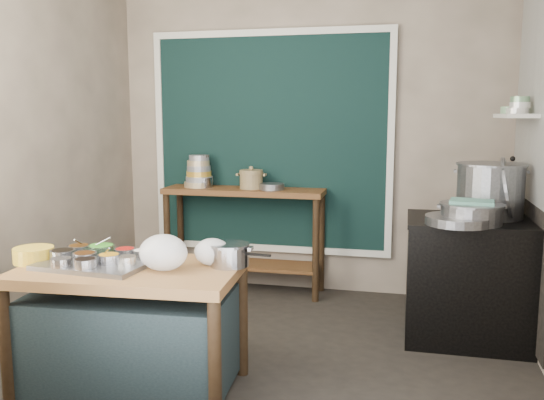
% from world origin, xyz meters
% --- Properties ---
extents(floor, '(3.50, 3.00, 0.02)m').
position_xyz_m(floor, '(0.00, 0.00, -0.01)').
color(floor, black).
rests_on(floor, ground).
extents(back_wall, '(3.50, 0.02, 2.80)m').
position_xyz_m(back_wall, '(0.00, 1.51, 1.40)').
color(back_wall, gray).
rests_on(back_wall, floor).
extents(left_wall, '(0.02, 3.00, 2.80)m').
position_xyz_m(left_wall, '(-1.76, 0.00, 1.40)').
color(left_wall, gray).
rests_on(left_wall, floor).
extents(curtain_panel, '(2.10, 0.02, 1.90)m').
position_xyz_m(curtain_panel, '(-0.35, 1.47, 1.35)').
color(curtain_panel, black).
rests_on(curtain_panel, back_wall).
extents(curtain_frame, '(2.22, 0.03, 2.02)m').
position_xyz_m(curtain_frame, '(-0.35, 1.46, 1.35)').
color(curtain_frame, beige).
rests_on(curtain_frame, back_wall).
extents(tile_panel, '(0.02, 1.70, 1.70)m').
position_xyz_m(tile_panel, '(1.74, 0.55, 1.85)').
color(tile_panel, '#B2B2AA').
rests_on(tile_panel, right_wall).
extents(soot_patch, '(0.01, 1.30, 1.30)m').
position_xyz_m(soot_patch, '(1.74, 0.65, 0.70)').
color(soot_patch, black).
rests_on(soot_patch, right_wall).
extents(wall_shelf, '(0.22, 0.70, 0.03)m').
position_xyz_m(wall_shelf, '(1.63, 0.85, 1.60)').
color(wall_shelf, beige).
rests_on(wall_shelf, right_wall).
extents(prep_table, '(1.29, 0.80, 0.75)m').
position_xyz_m(prep_table, '(-0.65, -0.74, 0.38)').
color(prep_table, brown).
rests_on(prep_table, floor).
extents(back_counter, '(1.45, 0.40, 0.95)m').
position_xyz_m(back_counter, '(-0.55, 1.28, 0.47)').
color(back_counter, brown).
rests_on(back_counter, floor).
extents(stove_block, '(0.90, 0.68, 0.85)m').
position_xyz_m(stove_block, '(1.35, 0.55, 0.42)').
color(stove_block, black).
rests_on(stove_block, floor).
extents(stove_top, '(0.92, 0.69, 0.03)m').
position_xyz_m(stove_top, '(1.35, 0.55, 0.86)').
color(stove_top, black).
rests_on(stove_top, stove_block).
extents(condiment_tray, '(0.65, 0.49, 0.03)m').
position_xyz_m(condiment_tray, '(-0.85, -0.76, 0.76)').
color(condiment_tray, gray).
rests_on(condiment_tray, prep_table).
extents(condiment_bowls, '(0.56, 0.42, 0.06)m').
position_xyz_m(condiment_bowls, '(-0.86, -0.74, 0.80)').
color(condiment_bowls, gray).
rests_on(condiment_bowls, condiment_tray).
extents(yellow_basin, '(0.25, 0.25, 0.09)m').
position_xyz_m(yellow_basin, '(-1.24, -0.78, 0.79)').
color(yellow_basin, gold).
rests_on(yellow_basin, prep_table).
extents(saucepan, '(0.26, 0.26, 0.13)m').
position_xyz_m(saucepan, '(-0.10, -0.59, 0.82)').
color(saucepan, gray).
rests_on(saucepan, prep_table).
extents(plastic_bag_a, '(0.34, 0.31, 0.20)m').
position_xyz_m(plastic_bag_a, '(-0.43, -0.77, 0.85)').
color(plastic_bag_a, white).
rests_on(plastic_bag_a, prep_table).
extents(plastic_bag_b, '(0.25, 0.23, 0.16)m').
position_xyz_m(plastic_bag_b, '(-0.20, -0.60, 0.83)').
color(plastic_bag_b, white).
rests_on(plastic_bag_b, prep_table).
extents(bowl_stack, '(0.26, 0.26, 0.29)m').
position_xyz_m(bowl_stack, '(-0.98, 1.29, 1.08)').
color(bowl_stack, tan).
rests_on(bowl_stack, back_counter).
extents(utensil_cup, '(0.16, 0.16, 0.09)m').
position_xyz_m(utensil_cup, '(-0.93, 1.27, 1.00)').
color(utensil_cup, gray).
rests_on(utensil_cup, back_counter).
extents(ceramic_crock, '(0.24, 0.24, 0.15)m').
position_xyz_m(ceramic_crock, '(-0.48, 1.28, 1.02)').
color(ceramic_crock, olive).
rests_on(ceramic_crock, back_counter).
extents(wide_bowl, '(0.27, 0.27, 0.06)m').
position_xyz_m(wide_bowl, '(-0.28, 1.25, 0.98)').
color(wide_bowl, gray).
rests_on(wide_bowl, back_counter).
extents(stock_pot, '(0.55, 0.55, 0.39)m').
position_xyz_m(stock_pot, '(1.46, 0.66, 1.07)').
color(stock_pot, gray).
rests_on(stock_pot, stove_top).
extents(pot_lid, '(0.20, 0.46, 0.44)m').
position_xyz_m(pot_lid, '(1.56, 0.59, 1.10)').
color(pot_lid, gray).
rests_on(pot_lid, stove_top).
extents(steamer, '(0.50, 0.50, 0.14)m').
position_xyz_m(steamer, '(1.31, 0.36, 0.95)').
color(steamer, gray).
rests_on(steamer, stove_top).
extents(green_cloth, '(0.31, 0.25, 0.02)m').
position_xyz_m(green_cloth, '(1.31, 0.36, 1.03)').
color(green_cloth, '#528D83').
rests_on(green_cloth, steamer).
extents(shallow_pan, '(0.56, 0.56, 0.06)m').
position_xyz_m(shallow_pan, '(1.22, 0.31, 0.91)').
color(shallow_pan, gray).
rests_on(shallow_pan, stove_top).
extents(shelf_bowl_stack, '(0.15, 0.15, 0.12)m').
position_xyz_m(shelf_bowl_stack, '(1.63, 0.76, 1.67)').
color(shelf_bowl_stack, silver).
rests_on(shelf_bowl_stack, wall_shelf).
extents(shelf_bowl_green, '(0.17, 0.17, 0.05)m').
position_xyz_m(shelf_bowl_green, '(1.63, 1.07, 1.64)').
color(shelf_bowl_green, gray).
rests_on(shelf_bowl_green, wall_shelf).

